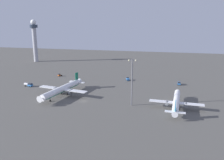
{
  "coord_description": "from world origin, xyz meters",
  "views": [
    {
      "loc": [
        44.91,
        -129.87,
        48.16
      ],
      "look_at": [
        9.03,
        35.3,
        4.0
      ],
      "focal_mm": 40.19,
      "sensor_mm": 36.0,
      "label": 1
    }
  ],
  "objects_px": {
    "airplane_far_stand": "(176,102)",
    "pushback_tug": "(59,75)",
    "fuel_truck": "(28,84)",
    "apron_light_east": "(132,79)",
    "baggage_tractor": "(128,79)",
    "maintenance_van": "(179,83)",
    "control_tower": "(34,38)",
    "airplane_near_gate": "(62,89)"
  },
  "relations": [
    {
      "from": "airplane_far_stand",
      "to": "baggage_tractor",
      "type": "relative_size",
      "value": 7.97
    },
    {
      "from": "baggage_tractor",
      "to": "maintenance_van",
      "type": "relative_size",
      "value": 1.09
    },
    {
      "from": "airplane_far_stand",
      "to": "maintenance_van",
      "type": "height_order",
      "value": "airplane_far_stand"
    },
    {
      "from": "maintenance_van",
      "to": "apron_light_east",
      "type": "relative_size",
      "value": 0.16
    },
    {
      "from": "control_tower",
      "to": "pushback_tug",
      "type": "relative_size",
      "value": 12.22
    },
    {
      "from": "fuel_truck",
      "to": "apron_light_east",
      "type": "distance_m",
      "value": 79.21
    },
    {
      "from": "pushback_tug",
      "to": "fuel_truck",
      "type": "height_order",
      "value": "fuel_truck"
    },
    {
      "from": "baggage_tractor",
      "to": "apron_light_east",
      "type": "distance_m",
      "value": 55.29
    },
    {
      "from": "baggage_tractor",
      "to": "maintenance_van",
      "type": "bearing_deg",
      "value": -26.36
    },
    {
      "from": "airplane_far_stand",
      "to": "pushback_tug",
      "type": "height_order",
      "value": "airplane_far_stand"
    },
    {
      "from": "airplane_near_gate",
      "to": "maintenance_van",
      "type": "bearing_deg",
      "value": -139.16
    },
    {
      "from": "control_tower",
      "to": "airplane_near_gate",
      "type": "bearing_deg",
      "value": -54.36
    },
    {
      "from": "control_tower",
      "to": "maintenance_van",
      "type": "bearing_deg",
      "value": -23.35
    },
    {
      "from": "maintenance_van",
      "to": "pushback_tug",
      "type": "bearing_deg",
      "value": -2.39
    },
    {
      "from": "airplane_near_gate",
      "to": "baggage_tractor",
      "type": "xyz_separation_m",
      "value": [
        33.72,
        44.58,
        -2.91
      ]
    },
    {
      "from": "control_tower",
      "to": "airplane_near_gate",
      "type": "xyz_separation_m",
      "value": [
        73.57,
        -102.62,
        -20.88
      ]
    },
    {
      "from": "airplane_far_stand",
      "to": "apron_light_east",
      "type": "distance_m",
      "value": 26.17
    },
    {
      "from": "airplane_far_stand",
      "to": "fuel_truck",
      "type": "bearing_deg",
      "value": 171.39
    },
    {
      "from": "pushback_tug",
      "to": "baggage_tractor",
      "type": "bearing_deg",
      "value": -151.0
    },
    {
      "from": "airplane_far_stand",
      "to": "fuel_truck",
      "type": "xyz_separation_m",
      "value": [
        -98.62,
        21.91,
        -2.15
      ]
    },
    {
      "from": "airplane_far_stand",
      "to": "baggage_tractor",
      "type": "xyz_separation_m",
      "value": [
        -33.82,
        52.59,
        -2.34
      ]
    },
    {
      "from": "control_tower",
      "to": "airplane_near_gate",
      "type": "relative_size",
      "value": 1.04
    },
    {
      "from": "control_tower",
      "to": "baggage_tractor",
      "type": "height_order",
      "value": "control_tower"
    },
    {
      "from": "fuel_truck",
      "to": "apron_light_east",
      "type": "height_order",
      "value": "apron_light_east"
    },
    {
      "from": "apron_light_east",
      "to": "airplane_far_stand",
      "type": "bearing_deg",
      "value": 0.19
    },
    {
      "from": "pushback_tug",
      "to": "fuel_truck",
      "type": "bearing_deg",
      "value": 105.59
    },
    {
      "from": "pushback_tug",
      "to": "apron_light_east",
      "type": "relative_size",
      "value": 0.14
    },
    {
      "from": "airplane_far_stand",
      "to": "maintenance_van",
      "type": "bearing_deg",
      "value": 89.76
    },
    {
      "from": "fuel_truck",
      "to": "apron_light_east",
      "type": "relative_size",
      "value": 0.26
    },
    {
      "from": "baggage_tractor",
      "to": "apron_light_east",
      "type": "bearing_deg",
      "value": -98.77
    },
    {
      "from": "airplane_far_stand",
      "to": "apron_light_east",
      "type": "xyz_separation_m",
      "value": [
        -23.69,
        -0.08,
        11.11
      ]
    },
    {
      "from": "airplane_far_stand",
      "to": "apron_light_east",
      "type": "height_order",
      "value": "apron_light_east"
    },
    {
      "from": "apron_light_east",
      "to": "control_tower",
      "type": "bearing_deg",
      "value": 136.69
    },
    {
      "from": "control_tower",
      "to": "airplane_near_gate",
      "type": "distance_m",
      "value": 127.98
    },
    {
      "from": "fuel_truck",
      "to": "apron_light_east",
      "type": "xyz_separation_m",
      "value": [
        74.93,
        -21.99,
        13.26
      ]
    },
    {
      "from": "airplane_far_stand",
      "to": "pushback_tug",
      "type": "xyz_separation_m",
      "value": [
        -90.01,
        54.11,
        -2.45
      ]
    },
    {
      "from": "pushback_tug",
      "to": "airplane_near_gate",
      "type": "bearing_deg",
      "value": 146.54
    },
    {
      "from": "airplane_far_stand",
      "to": "baggage_tractor",
      "type": "bearing_deg",
      "value": 126.67
    },
    {
      "from": "maintenance_van",
      "to": "baggage_tractor",
      "type": "bearing_deg",
      "value": -5.48
    },
    {
      "from": "fuel_truck",
      "to": "baggage_tractor",
      "type": "relative_size",
      "value": 1.45
    },
    {
      "from": "airplane_far_stand",
      "to": "pushback_tug",
      "type": "relative_size",
      "value": 10.19
    },
    {
      "from": "fuel_truck",
      "to": "maintenance_van",
      "type": "height_order",
      "value": "fuel_truck"
    }
  ]
}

